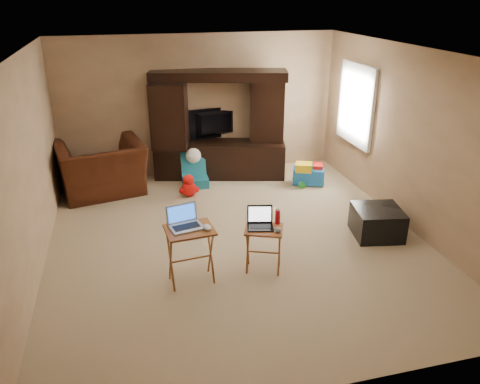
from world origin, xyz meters
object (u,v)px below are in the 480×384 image
object	(u,v)px
laptop_right	(260,219)
mouse_left	(207,228)
plush_toy	(189,185)
water_bottle	(278,217)
laptop_left	(186,219)
mouse_right	(278,230)
entertainment_center	(219,125)
child_rocker	(195,170)
television	(217,124)
ottoman	(377,222)
tray_table_right	(264,249)
recliner	(102,168)
push_toy	(308,173)
tray_table_left	(191,256)

from	to	relation	value
laptop_right	mouse_left	world-z (taller)	laptop_right
plush_toy	water_bottle	size ratio (longest dim) A/B	2.16
laptop_left	mouse_left	distance (m)	0.26
mouse_right	water_bottle	xyz separation A→B (m)	(0.06, 0.20, 0.06)
entertainment_center	child_rocker	size ratio (longest dim) A/B	4.08
laptop_left	water_bottle	size ratio (longest dim) A/B	2.06
laptop_left	child_rocker	bearing A→B (deg)	66.89
television	water_bottle	xyz separation A→B (m)	(0.04, -3.40, -0.25)
ottoman	mouse_left	size ratio (longest dim) A/B	4.44
laptop_right	television	bearing A→B (deg)	99.60
ottoman	plush_toy	bearing A→B (deg)	139.61
mouse_right	laptop_right	bearing A→B (deg)	140.73
tray_table_right	water_bottle	xyz separation A→B (m)	(0.19, 0.08, 0.38)
recliner	tray_table_right	world-z (taller)	recliner
recliner	water_bottle	xyz separation A→B (m)	(2.12, -2.87, 0.23)
recliner	mouse_left	bearing A→B (deg)	100.17
ottoman	laptop_left	xyz separation A→B (m)	(-2.71, -0.45, 0.62)
push_toy	mouse_left	size ratio (longest dim) A/B	3.86
entertainment_center	tray_table_left	distance (m)	3.49
plush_toy	mouse_right	distance (m)	2.69
recliner	plush_toy	distance (m)	1.49
television	push_toy	xyz separation A→B (m)	(1.42, -1.03, -0.71)
laptop_left	ottoman	bearing A→B (deg)	-2.76
television	mouse_right	size ratio (longest dim) A/B	8.29
child_rocker	laptop_right	bearing A→B (deg)	-80.98
tray_table_left	laptop_left	size ratio (longest dim) A/B	1.91
recliner	push_toy	xyz separation A→B (m)	(3.50, -0.51, -0.23)
tray_table_left	laptop_right	world-z (taller)	laptop_right
recliner	tray_table_left	distance (m)	3.15
mouse_right	tray_table_right	bearing A→B (deg)	137.53
plush_toy	tray_table_right	size ratio (longest dim) A/B	0.67
entertainment_center	laptop_left	distance (m)	3.42
recliner	tray_table_right	distance (m)	3.53
tray_table_left	mouse_right	distance (m)	1.05
recliner	push_toy	world-z (taller)	recliner
child_rocker	plush_toy	world-z (taller)	child_rocker
water_bottle	mouse_left	bearing A→B (deg)	-169.06
entertainment_center	recliner	bearing A→B (deg)	-157.56
mouse_left	water_bottle	world-z (taller)	mouse_left
tray_table_right	laptop_left	distance (m)	1.06
tray_table_right	mouse_right	distance (m)	0.36
tray_table_left	laptop_right	size ratio (longest dim) A/B	2.31
plush_toy	laptop_right	xyz separation A→B (m)	(0.51, -2.43, 0.51)
television	laptop_right	size ratio (longest dim) A/B	3.22
water_bottle	child_rocker	bearing A→B (deg)	101.35
ottoman	mouse_right	size ratio (longest dim) A/B	5.37
mouse_right	water_bottle	distance (m)	0.22
ottoman	water_bottle	bearing A→B (deg)	-166.65
child_rocker	plush_toy	xyz separation A→B (m)	(-0.18, -0.42, -0.09)
entertainment_center	recliner	xyz separation A→B (m)	(-2.08, -0.30, -0.52)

